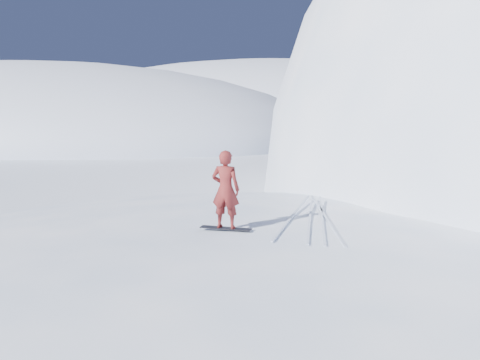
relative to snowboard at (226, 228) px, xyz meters
The scene contains 7 objects.
near_ridge 4.43m from the snowboard, ahead, with size 36.00×28.00×4.80m, color white.
far_ridge_a 88.44m from the snowboard, 139.57° to the left, with size 120.00×70.00×28.00m, color white.
far_ridge_c 113.66m from the snowboard, 109.16° to the left, with size 140.00×90.00×36.00m, color white.
wind_bumps 3.27m from the snowboard, 14.34° to the right, with size 16.00×14.40×1.00m.
snowboard is the anchor object (origin of this frame).
snowboarder 0.99m from the snowboard, ahead, with size 0.71×0.47×1.96m, color maroon.
board_tracks 2.86m from the snowboard, 52.84° to the left, with size 2.19×5.98×0.04m.
Camera 1 is at (1.75, -7.90, 5.37)m, focal length 35.00 mm.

